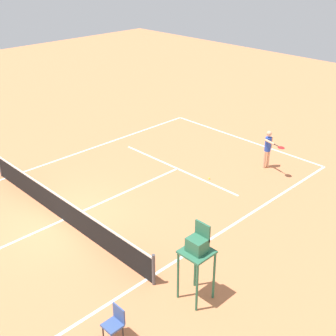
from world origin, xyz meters
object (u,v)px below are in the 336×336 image
at_px(tennis_ball, 209,178).
at_px(courtside_chair_near, 115,322).
at_px(player_serving, 268,146).
at_px(umpire_chair, 197,251).

relative_size(tennis_ball, courtside_chair_near, 0.07).
distance_m(player_serving, tennis_ball, 3.04).
height_order(tennis_ball, umpire_chair, umpire_chair).
distance_m(tennis_ball, umpire_chair, 7.36).
bearing_deg(tennis_ball, player_serving, -112.13).
bearing_deg(player_serving, courtside_chair_near, 29.36).
bearing_deg(courtside_chair_near, umpire_chair, -99.60).
xyz_separation_m(player_serving, courtside_chair_near, (-2.88, 10.87, -0.51)).
height_order(tennis_ball, courtside_chair_near, courtside_chair_near).
height_order(umpire_chair, courtside_chair_near, umpire_chair).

